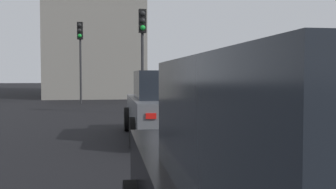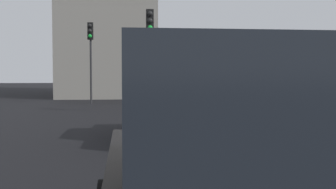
# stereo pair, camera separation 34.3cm
# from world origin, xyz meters

# --- Properties ---
(car_grey_lead) EXTENTS (4.10, 2.00, 1.61)m
(car_grey_lead) POSITION_xyz_m (8.07, -0.20, 0.77)
(car_grey_lead) COLOR slate
(car_grey_lead) RESTS_ON ground_plane
(traffic_light_near_left) EXTENTS (0.32, 0.29, 4.05)m
(traffic_light_near_left) POSITION_xyz_m (14.03, -0.11, 2.92)
(traffic_light_near_left) COLOR #2D2D30
(traffic_light_near_left) RESTS_ON ground_plane
(traffic_light_near_right) EXTENTS (0.32, 0.30, 4.28)m
(traffic_light_near_right) POSITION_xyz_m (19.94, 2.65, 3.07)
(traffic_light_near_right) COLOR #2D2D30
(traffic_light_near_right) RESTS_ON ground_plane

